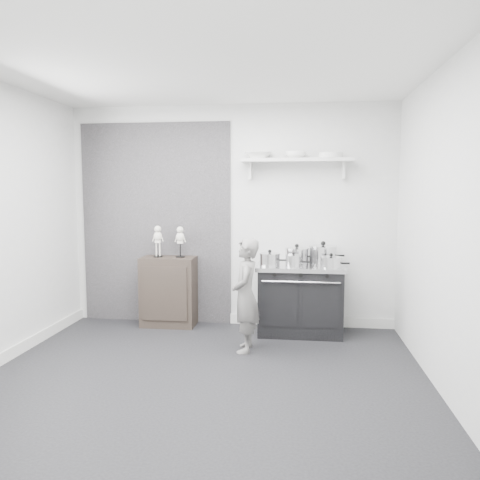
{
  "coord_description": "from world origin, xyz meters",
  "views": [
    {
      "loc": [
        0.82,
        -3.91,
        1.66
      ],
      "look_at": [
        0.22,
        0.95,
        1.14
      ],
      "focal_mm": 35.0,
      "sensor_mm": 36.0,
      "label": 1
    }
  ],
  "objects": [
    {
      "name": "child",
      "position": [
        0.3,
        0.79,
        0.59
      ],
      "size": [
        0.3,
        0.44,
        1.18
      ],
      "primitive_type": "imported",
      "rotation": [
        0.0,
        0.0,
        -1.53
      ],
      "color": "slate",
      "rests_on": "ground"
    },
    {
      "name": "pot_back_left",
      "position": [
        0.82,
        1.58,
        0.9
      ],
      "size": [
        0.36,
        0.28,
        0.23
      ],
      "color": "silver",
      "rests_on": "stove"
    },
    {
      "name": "stove",
      "position": [
        0.86,
        1.48,
        0.41
      ],
      "size": [
        1.01,
        0.63,
        0.81
      ],
      "color": "black",
      "rests_on": "ground"
    },
    {
      "name": "side_cabinet",
      "position": [
        -0.74,
        1.61,
        0.43
      ],
      "size": [
        0.66,
        0.38,
        0.85
      ],
      "primitive_type": "cube",
      "color": "black",
      "rests_on": "ground"
    },
    {
      "name": "skeleton_full",
      "position": [
        -0.87,
        1.61,
        1.07
      ],
      "size": [
        0.12,
        0.08,
        0.44
      ],
      "primitive_type": null,
      "color": "beige",
      "rests_on": "side_cabinet"
    },
    {
      "name": "pot_back_right",
      "position": [
        1.12,
        1.61,
        0.92
      ],
      "size": [
        0.41,
        0.33,
        0.27
      ],
      "color": "silver",
      "rests_on": "stove"
    },
    {
      "name": "ground",
      "position": [
        0.0,
        0.0,
        0.0
      ],
      "size": [
        4.0,
        4.0,
        0.0
      ],
      "primitive_type": "plane",
      "color": "black",
      "rests_on": "ground"
    },
    {
      "name": "room_shell",
      "position": [
        -0.09,
        0.15,
        1.64
      ],
      "size": [
        4.02,
        3.62,
        2.71
      ],
      "color": "silver",
      "rests_on": "ground"
    },
    {
      "name": "bowl_small",
      "position": [
        0.79,
        1.67,
        2.08
      ],
      "size": [
        0.25,
        0.25,
        0.08
      ],
      "primitive_type": "imported",
      "color": "white",
      "rests_on": "wall_shelf"
    },
    {
      "name": "pot_front_right",
      "position": [
        1.2,
        1.29,
        0.87
      ],
      "size": [
        0.32,
        0.23,
        0.17
      ],
      "color": "silver",
      "rests_on": "stove"
    },
    {
      "name": "pot_front_left",
      "position": [
        0.51,
        1.39,
        0.88
      ],
      "size": [
        0.32,
        0.24,
        0.18
      ],
      "color": "silver",
      "rests_on": "stove"
    },
    {
      "name": "skeleton_torso",
      "position": [
        -0.59,
        1.61,
        1.07
      ],
      "size": [
        0.12,
        0.08,
        0.43
      ],
      "primitive_type": null,
      "color": "beige",
      "rests_on": "side_cabinet"
    },
    {
      "name": "bowl_large",
      "position": [
        0.35,
        1.67,
        2.08
      ],
      "size": [
        0.31,
        0.31,
        0.08
      ],
      "primitive_type": "imported",
      "color": "white",
      "rests_on": "wall_shelf"
    },
    {
      "name": "pot_front_center",
      "position": [
        0.78,
        1.3,
        0.88
      ],
      "size": [
        0.27,
        0.18,
        0.17
      ],
      "color": "silver",
      "rests_on": "stove"
    },
    {
      "name": "wall_shelf",
      "position": [
        0.8,
        1.68,
        2.01
      ],
      "size": [
        1.3,
        0.26,
        0.24
      ],
      "color": "silver",
      "rests_on": "room_shell"
    },
    {
      "name": "plate_stack",
      "position": [
        1.19,
        1.67,
        2.07
      ],
      "size": [
        0.28,
        0.28,
        0.06
      ],
      "primitive_type": "cylinder",
      "color": "silver",
      "rests_on": "wall_shelf"
    }
  ]
}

